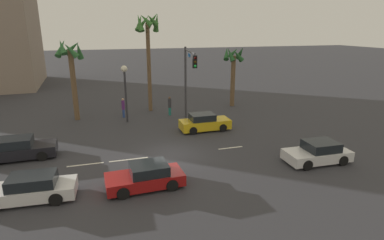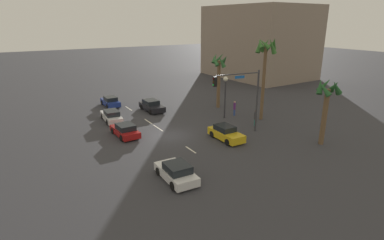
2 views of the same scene
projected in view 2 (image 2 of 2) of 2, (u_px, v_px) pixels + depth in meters
ground_plane at (169, 135)px, 32.18m from camera, size 220.00×220.00×0.00m
lane_stripe_0 at (115, 99)px, 46.87m from camera, size 2.27×0.14×0.01m
lane_stripe_1 at (129, 108)px, 42.03m from camera, size 2.42×0.14×0.01m
lane_stripe_2 at (148, 121)px, 36.61m from camera, size 2.20×0.14×0.01m
lane_stripe_3 at (158, 128)px, 34.43m from camera, size 2.48×0.14×0.01m
lane_stripe_4 at (191, 150)px, 28.61m from camera, size 1.82×0.14×0.01m
car_0 at (110, 102)px, 43.11m from camera, size 3.99×1.84×1.35m
car_1 at (176, 172)px, 23.06m from camera, size 4.11×2.05×1.36m
car_2 at (152, 106)px, 40.87m from camera, size 4.44×2.05×1.41m
car_3 at (125, 130)px, 31.89m from camera, size 4.13×2.06×1.30m
car_4 at (111, 116)px, 36.70m from camera, size 4.59×2.00×1.32m
car_5 at (226, 133)px, 30.93m from camera, size 4.13×1.82×1.42m
traffic_signal at (243, 92)px, 31.52m from camera, size 0.93×5.33×6.56m
streetlamp at (225, 89)px, 36.90m from camera, size 0.56×0.56×5.07m
pedestrian_0 at (255, 117)px, 34.86m from camera, size 0.41×0.41×1.83m
pedestrian_1 at (234, 108)px, 38.66m from camera, size 0.41×0.41×1.85m
palm_tree_0 at (266, 55)px, 35.24m from camera, size 2.62×2.60×9.70m
palm_tree_1 at (327, 98)px, 28.64m from camera, size 2.33×2.20×6.43m
palm_tree_2 at (219, 69)px, 41.08m from camera, size 2.52×2.35×7.32m
building_1 at (259, 42)px, 64.33m from camera, size 20.93×15.81×14.20m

